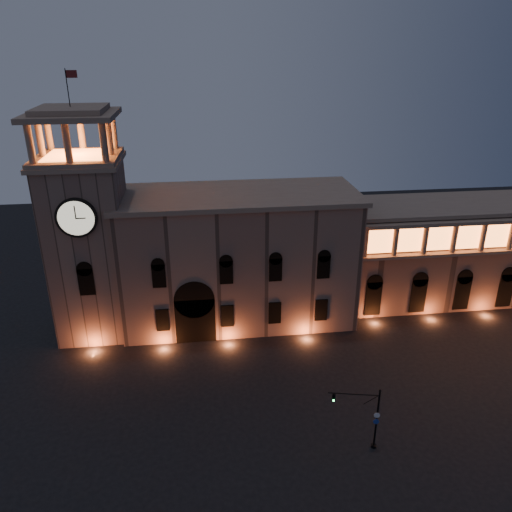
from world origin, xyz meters
name	(u,v)px	position (x,y,z in m)	size (l,w,h in m)	color
ground	(280,424)	(0.00, 0.00, 0.00)	(160.00, 160.00, 0.00)	black
government_building	(238,258)	(-2.08, 21.93, 8.77)	(30.80, 12.80, 17.60)	#7E6052
clock_tower	(89,240)	(-20.50, 20.98, 12.50)	(9.80, 9.80, 32.40)	#7E6052
colonnade_wing	(471,249)	(32.00, 23.92, 7.33)	(40.60, 11.50, 14.50)	#795B4D
traffic_light	(368,417)	(7.40, -3.91, 3.49)	(4.75, 1.29, 6.64)	black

